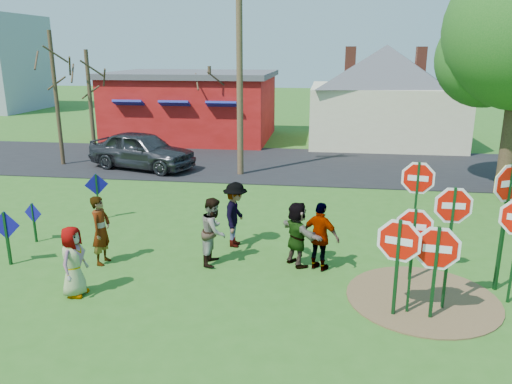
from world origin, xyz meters
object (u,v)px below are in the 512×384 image
stop_sign_a (398,248)px  stop_sign_d (508,195)px  person_a (73,261)px  person_b (101,230)px  stop_sign_b (417,191)px  suv (142,150)px  stop_sign_c (452,220)px  utility_pole (240,69)px

stop_sign_a → stop_sign_d: 2.87m
person_a → person_b: bearing=7.7°
person_b → stop_sign_b: bearing=-84.9°
stop_sign_b → suv: 14.11m
stop_sign_c → person_b: (-7.87, 1.21, -1.05)m
stop_sign_a → stop_sign_c: (1.03, 0.40, 0.47)m
stop_sign_c → person_a: 7.83m
stop_sign_b → suv: stop_sign_b is taller
utility_pole → stop_sign_a: bearing=-65.8°
suv → person_a: bearing=-149.9°
stop_sign_c → person_a: size_ratio=1.74×
suv → utility_pole: size_ratio=0.58×
stop_sign_a → utility_pole: (-4.99, 11.10, 2.95)m
stop_sign_a → suv: size_ratio=0.45×
person_a → stop_sign_b: bearing=-73.6°
suv → utility_pole: bearing=-78.6°
stop_sign_c → suv: bearing=134.0°
stop_sign_d → person_a: size_ratio=1.92×
person_a → utility_pole: 11.86m
stop_sign_a → suv: stop_sign_a is taller
stop_sign_d → person_b: 9.30m
stop_sign_a → person_b: 7.05m
stop_sign_d → stop_sign_a: bearing=-176.8°
stop_sign_c → person_b: size_ratio=1.57×
person_b → suv: (-2.63, 9.89, -0.00)m
person_a → utility_pole: (1.72, 11.16, 3.61)m
stop_sign_d → person_a: bearing=161.3°
stop_sign_a → utility_pole: utility_pole is taller
person_b → person_a: bearing=-170.6°
stop_sign_c → suv: size_ratio=0.56×
utility_pole → stop_sign_c: bearing=-60.6°
stop_sign_a → person_a: (-6.70, -0.07, -0.66)m
stop_sign_d → person_a: (-9.07, -1.51, -1.40)m
stop_sign_d → person_a: stop_sign_d is taller
stop_sign_d → stop_sign_b: bearing=145.2°
stop_sign_c → stop_sign_b: bearing=111.4°
stop_sign_b → person_b: (-7.39, -0.04, -1.28)m
person_a → person_b: person_b is taller
stop_sign_a → utility_pole: bearing=133.2°
stop_sign_b → person_a: bearing=-156.2°
stop_sign_d → utility_pole: 12.34m
stop_sign_c → person_b: bearing=171.9°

